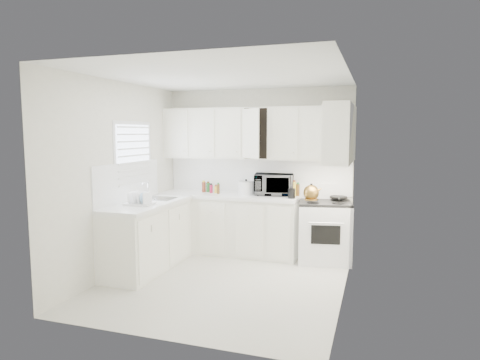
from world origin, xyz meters
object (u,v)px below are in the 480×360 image
at_px(rice_cooker, 246,187).
at_px(dish_rack, 139,197).
at_px(microwave, 274,182).
at_px(utensil_crock, 292,186).
at_px(tea_kettle, 311,191).
at_px(stove, 324,223).

height_order(rice_cooker, dish_rack, rice_cooker).
bearing_deg(microwave, rice_cooker, -177.47).
bearing_deg(utensil_crock, rice_cooker, 166.95).
xyz_separation_m(rice_cooker, utensil_crock, (0.76, -0.18, 0.06)).
distance_m(tea_kettle, microwave, 0.70).
bearing_deg(tea_kettle, stove, 38.50).
bearing_deg(tea_kettle, microwave, 150.75).
bearing_deg(tea_kettle, dish_rack, -154.85).
distance_m(rice_cooker, utensil_crock, 0.78).
height_order(tea_kettle, utensil_crock, utensil_crock).
bearing_deg(microwave, stove, -20.70).
distance_m(utensil_crock, dish_rack, 2.18).
relative_size(stove, dish_rack, 3.22).
height_order(stove, dish_rack, stove).
bearing_deg(tea_kettle, utensil_crock, 170.46).
xyz_separation_m(stove, rice_cooker, (-1.23, 0.05, 0.49)).
bearing_deg(microwave, utensil_crock, -49.91).
distance_m(tea_kettle, rice_cooker, 1.07).
height_order(utensil_crock, dish_rack, utensil_crock).
bearing_deg(stove, utensil_crock, -175.23).
distance_m(tea_kettle, dish_rack, 2.42).
bearing_deg(utensil_crock, tea_kettle, -6.41).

